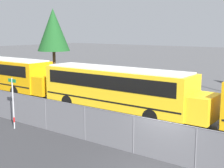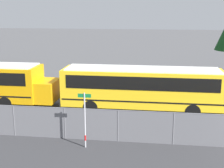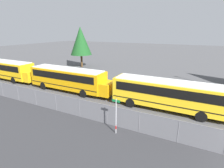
# 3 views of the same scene
# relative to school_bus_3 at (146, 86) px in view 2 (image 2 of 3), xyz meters

# --- Properties ---
(school_bus_3) EXTENTS (12.83, 2.63, 3.21)m
(school_bus_3) POSITION_rel_school_bus_3_xyz_m (0.00, 0.00, 0.00)
(school_bus_3) COLOR yellow
(school_bus_3) RESTS_ON ground_plane
(street_sign) EXTENTS (0.70, 0.09, 3.05)m
(street_sign) POSITION_rel_school_bus_3_xyz_m (-3.00, -6.52, -0.30)
(street_sign) COLOR #B7B7BC
(street_sign) RESTS_ON ground_plane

